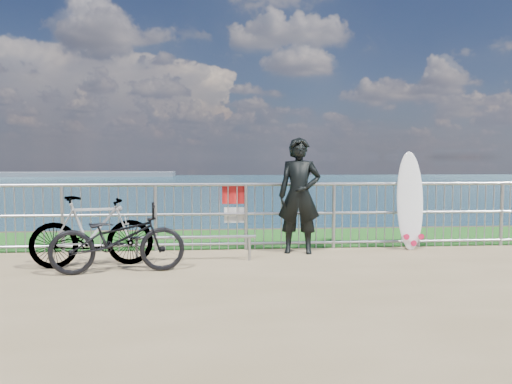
{
  "coord_description": "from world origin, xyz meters",
  "views": [
    {
      "loc": [
        -1.03,
        -6.71,
        1.56
      ],
      "look_at": [
        -0.36,
        1.2,
        1.0
      ],
      "focal_mm": 35.0,
      "sensor_mm": 36.0,
      "label": 1
    }
  ],
  "objects": [
    {
      "name": "grass_strip",
      "position": [
        0.0,
        2.7,
        0.01
      ],
      "size": [
        120.0,
        120.0,
        0.0
      ],
      "primitive_type": "plane",
      "color": "#175417",
      "rests_on": "ground"
    },
    {
      "name": "surfboard",
      "position": [
        2.28,
        1.44,
        0.77
      ],
      "size": [
        0.5,
        0.46,
        1.66
      ],
      "color": "white",
      "rests_on": "ground"
    },
    {
      "name": "surfer",
      "position": [
        0.34,
        1.23,
        0.94
      ],
      "size": [
        0.76,
        0.58,
        1.87
      ],
      "primitive_type": "imported",
      "rotation": [
        0.0,
        0.0,
        -0.21
      ],
      "color": "black",
      "rests_on": "ground"
    },
    {
      "name": "bicycle_near",
      "position": [
        -2.33,
        0.04,
        0.47
      ],
      "size": [
        1.84,
        0.86,
        0.93
      ],
      "primitive_type": "imported",
      "rotation": [
        0.0,
        0.0,
        1.71
      ],
      "color": "black",
      "rests_on": "ground"
    },
    {
      "name": "railing",
      "position": [
        0.01,
        1.6,
        0.58
      ],
      "size": [
        10.06,
        0.1,
        1.13
      ],
      "color": "#93969B",
      "rests_on": "ground"
    },
    {
      "name": "bike_rack",
      "position": [
        -1.34,
        0.7,
        0.32
      ],
      "size": [
        1.87,
        0.05,
        0.39
      ],
      "color": "#93969B",
      "rests_on": "ground"
    },
    {
      "name": "seascape",
      "position": [
        -43.75,
        147.49,
        -4.03
      ],
      "size": [
        260.0,
        260.0,
        5.0
      ],
      "color": "brown",
      "rests_on": "ground"
    },
    {
      "name": "bicycle_far",
      "position": [
        -2.75,
        0.45,
        0.51
      ],
      "size": [
        1.75,
        0.79,
        1.01
      ],
      "primitive_type": "imported",
      "rotation": [
        0.0,
        0.0,
        1.76
      ],
      "color": "black",
      "rests_on": "ground"
    }
  ]
}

